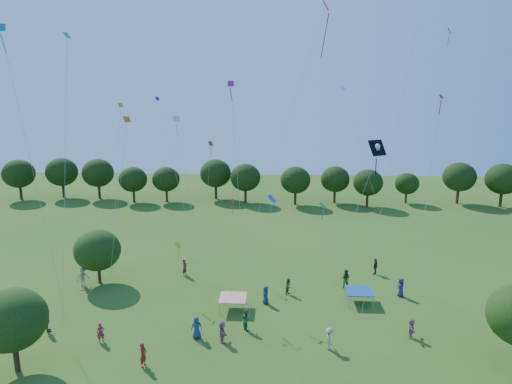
% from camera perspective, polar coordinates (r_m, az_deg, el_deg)
% --- Properties ---
extents(near_tree_west, '(4.42, 4.42, 5.63)m').
position_cam_1_polar(near_tree_west, '(33.72, -28.25, -13.89)').
color(near_tree_west, '#422B19').
rests_on(near_tree_west, ground).
extents(near_tree_north, '(4.27, 4.27, 5.18)m').
position_cam_1_polar(near_tree_north, '(45.24, -19.21, -6.88)').
color(near_tree_north, '#422B19').
rests_on(near_tree_north, ground).
extents(treeline, '(88.01, 8.77, 6.77)m').
position_cam_1_polar(treeline, '(73.23, 0.24, 1.86)').
color(treeline, '#422B19').
rests_on(treeline, ground).
extents(tent_red_stripe, '(2.20, 2.20, 1.10)m').
position_cam_1_polar(tent_red_stripe, '(38.73, -2.89, -13.07)').
color(tent_red_stripe, '#F63A1C').
rests_on(tent_red_stripe, ground).
extents(tent_blue, '(2.20, 2.20, 1.10)m').
position_cam_1_polar(tent_blue, '(40.79, 12.78, -12.00)').
color(tent_blue, '#164B92').
rests_on(tent_blue, ground).
extents(crowd_person_0, '(0.62, 0.87, 1.58)m').
position_cam_1_polar(crowd_person_0, '(39.73, 1.22, -12.75)').
color(crowd_person_0, navy).
rests_on(crowd_person_0, ground).
extents(crowd_person_1, '(0.52, 0.70, 1.70)m').
position_cam_1_polar(crowd_person_1, '(32.63, -13.92, -19.13)').
color(crowd_person_1, maroon).
rests_on(crowd_person_1, ground).
extents(crowd_person_2, '(1.00, 0.77, 1.79)m').
position_cam_1_polar(crowd_person_2, '(43.39, 11.13, -10.58)').
color(crowd_person_2, '#285022').
rests_on(crowd_person_2, ground).
extents(crowd_person_3, '(1.23, 1.18, 1.81)m').
position_cam_1_polar(crowd_person_3, '(45.86, -20.85, -9.89)').
color(crowd_person_3, '#A49883').
rests_on(crowd_person_3, ground).
extents(crowd_person_4, '(0.95, 1.13, 1.77)m').
position_cam_1_polar(crowd_person_4, '(38.91, -24.67, -14.41)').
color(crowd_person_4, '#453B37').
rests_on(crowd_person_4, ground).
extents(crowd_person_5, '(0.78, 1.47, 1.49)m').
position_cam_1_polar(crowd_person_5, '(36.72, 18.86, -15.83)').
color(crowd_person_5, '#A25F83').
rests_on(crowd_person_5, ground).
extents(crowd_person_6, '(0.55, 0.88, 1.68)m').
position_cam_1_polar(crowd_person_6, '(42.93, 17.66, -11.30)').
color(crowd_person_6, navy).
rests_on(crowd_person_6, ground).
extents(crowd_person_7, '(0.59, 0.73, 1.70)m').
position_cam_1_polar(crowd_person_7, '(45.74, -8.91, -9.30)').
color(crowd_person_7, maroon).
rests_on(crowd_person_7, ground).
extents(crowd_person_8, '(0.84, 0.92, 1.65)m').
position_cam_1_polar(crowd_person_8, '(35.90, -1.23, -15.63)').
color(crowd_person_8, '#285E31').
rests_on(crowd_person_8, ground).
extents(crowd_person_9, '(0.54, 1.08, 1.60)m').
position_cam_1_polar(crowd_person_9, '(33.96, 9.15, -17.65)').
color(crowd_person_9, '#A3A082').
rests_on(crowd_person_9, ground).
extents(crowd_person_10, '(0.89, 1.04, 1.64)m').
position_cam_1_polar(crowd_person_10, '(47.07, 14.70, -8.97)').
color(crowd_person_10, '#37332C').
rests_on(crowd_person_10, ground).
extents(crowd_person_11, '(0.91, 1.58, 1.60)m').
position_cam_1_polar(crowd_person_11, '(34.47, -4.24, -17.02)').
color(crowd_person_11, '#98597C').
rests_on(crowd_person_11, ground).
extents(crowd_person_12, '(0.93, 0.69, 1.68)m').
position_cam_1_polar(crowd_person_12, '(35.09, -7.45, -16.44)').
color(crowd_person_12, navy).
rests_on(crowd_person_12, ground).
extents(crowd_person_13, '(0.64, 0.54, 1.47)m').
position_cam_1_polar(crowd_person_13, '(36.18, -18.85, -16.30)').
color(crowd_person_13, '#9D1C3E').
rests_on(crowd_person_13, ground).
extents(crowd_person_14, '(0.71, 0.84, 1.49)m').
position_cam_1_polar(crowd_person_14, '(41.54, 4.12, -11.67)').
color(crowd_person_14, '#29612A').
rests_on(crowd_person_14, ground).
extents(pirate_kite, '(4.90, 2.81, 13.17)m').
position_cam_1_polar(pirate_kite, '(32.41, 14.78, 4.95)').
color(pirate_kite, black).
extents(red_high_kite, '(7.25, 0.77, 22.38)m').
position_cam_1_polar(red_high_kite, '(32.73, 6.38, 15.15)').
color(red_high_kite, red).
extents(small_kite_0, '(2.96, 2.28, 6.19)m').
position_cam_1_polar(small_kite_0, '(44.27, -3.52, -2.66)').
color(small_kite_0, red).
extents(small_kite_1, '(3.05, 1.10, 14.43)m').
position_cam_1_polar(small_kite_1, '(39.66, -16.28, 4.38)').
color(small_kite_1, orange).
extents(small_kite_2, '(1.04, 4.93, 3.89)m').
position_cam_1_polar(small_kite_2, '(40.10, -9.46, -7.02)').
color(small_kite_2, '#C5EE15').
extents(small_kite_3, '(2.92, 1.52, 8.77)m').
position_cam_1_polar(small_kite_3, '(32.75, 8.99, -4.13)').
color(small_kite_3, green).
extents(small_kite_4, '(4.21, 3.09, 15.89)m').
position_cam_1_polar(small_kite_4, '(44.25, -10.63, 4.82)').
color(small_kite_4, '#1419CF').
extents(small_kite_5, '(1.10, 1.85, 17.09)m').
position_cam_1_polar(small_kite_5, '(30.00, -2.47, 3.86)').
color(small_kite_5, '#9B198F').
extents(small_kite_6, '(5.84, 1.31, 16.93)m').
position_cam_1_polar(small_kite_6, '(43.57, 12.65, 6.36)').
color(small_kite_6, white).
extents(small_kite_7, '(0.50, 4.57, 19.95)m').
position_cam_1_polar(small_kite_7, '(29.69, -27.03, 6.83)').
color(small_kite_7, '#0C77B6').
extents(small_kite_8, '(1.34, 0.53, 12.00)m').
position_cam_1_polar(small_kite_8, '(41.94, -5.91, 2.53)').
color(small_kite_8, '#F7360E').
extents(small_kite_9, '(0.59, 4.64, 15.36)m').
position_cam_1_polar(small_kite_9, '(44.19, -16.86, 4.90)').
color(small_kite_9, '#FFAB0D').
extents(small_kite_10, '(2.25, 3.31, 23.21)m').
position_cam_1_polar(small_kite_10, '(28.88, 18.39, 13.92)').
color(small_kite_10, yellow).
extents(small_kite_11, '(1.79, 1.89, 21.52)m').
position_cam_1_polar(small_kite_11, '(42.04, 22.05, 10.70)').
color(small_kite_11, '#22971B').
extents(small_kite_12, '(2.02, 1.37, 9.57)m').
position_cam_1_polar(small_kite_12, '(31.31, 1.60, -3.08)').
color(small_kite_12, blue).
extents(small_kite_13, '(0.43, 2.92, 16.19)m').
position_cam_1_polar(small_kite_13, '(38.81, 21.23, 4.24)').
color(small_kite_13, '#841892').
extents(small_kite_14, '(2.42, 0.82, 14.19)m').
position_cam_1_polar(small_kite_14, '(42.86, -9.40, 5.82)').
color(small_kite_14, silver).
extents(small_kite_15, '(3.00, 1.69, 19.81)m').
position_cam_1_polar(small_kite_15, '(30.75, -22.73, 6.02)').
color(small_kite_15, '#0DC593').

